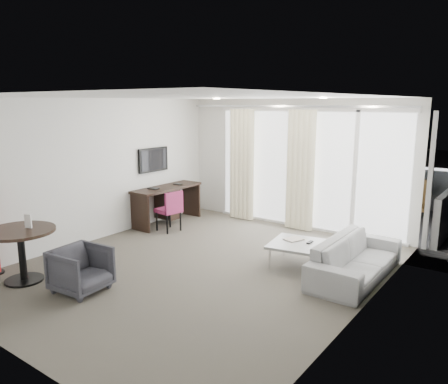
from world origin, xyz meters
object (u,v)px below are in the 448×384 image
Objects in this scene: desk_chair at (168,211)px; coffee_table at (298,254)px; sofa at (356,258)px; rattan_chair_a at (337,198)px; tub_armchair at (81,270)px; rattan_chair_b at (416,200)px; desk at (167,205)px; round_table at (22,255)px.

desk_chair is 2.98m from coffee_table.
sofa is 3.50m from rattan_chair_a.
tub_armchair is 0.81× the size of rattan_chair_b.
desk_chair is at bearing 176.01° from coffee_table.
desk reaches higher than tub_armchair.
rattan_chair_b is at bearing 79.60° from coffee_table.
desk_chair reaches higher than desk.
round_table is at bearing -80.31° from desk_chair.
tub_armchair is 0.79× the size of rattan_chair_a.
rattan_chair_b is at bearing 1.88° from sofa.
rattan_chair_a is at bearing 26.42° from sofa.
sofa is at bearing 6.49° from desk_chair.
round_table is 4.81m from sofa.
rattan_chair_b is (1.42, 0.97, -0.01)m from rattan_chair_a.
tub_armchair is (1.47, -3.22, -0.08)m from desk.
tub_armchair is 0.34× the size of sofa.
tub_armchair is 5.94m from rattan_chair_a.
desk reaches higher than round_table.
round_table is 1.43× the size of tub_armchair.
desk is 3.45m from coffee_table.
desk_chair is 2.99m from tub_armchair.
tub_armchair is (1.04, -2.80, -0.10)m from desk_chair.
desk is at bearing 98.12° from round_table.
desk is 1.94× the size of rattan_chair_a.
desk_chair is 0.85× the size of round_table.
coffee_table is at bearing -91.70° from rattan_chair_a.
rattan_chair_b is (3.73, 3.97, 0.01)m from desk_chair.
sofa is 2.32× the size of rattan_chair_a.
desk_chair reaches higher than tub_armchair.
rattan_chair_a is (-0.65, 3.21, 0.24)m from coffee_table.
round_table reaches higher than tub_armchair.
desk is at bearing 143.94° from desk_chair.
round_table is 0.48× the size of sofa.
coffee_table is (2.96, -0.21, -0.22)m from desk_chair.
desk_chair reaches higher than round_table.
desk_chair is 3.08m from round_table.
rattan_chair_b is (0.77, 4.18, 0.23)m from coffee_table.
rattan_chair_a is (-1.56, 3.13, 0.14)m from sofa.
desk is 1.73× the size of round_table.
tub_armchair is (0.97, 0.28, -0.08)m from round_table.
desk_chair reaches higher than sofa.
coffee_table is at bearing 4.40° from desk_chair.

